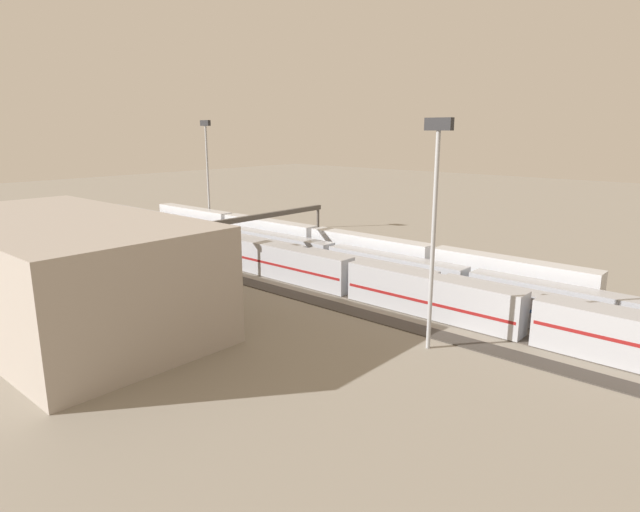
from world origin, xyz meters
name	(u,v)px	position (x,y,z in m)	size (l,w,h in m)	color
ground_plane	(325,277)	(0.00, 0.00, 0.00)	(400.00, 400.00, 0.00)	gray
track_bed_0	(364,265)	(0.00, -10.00, 0.06)	(140.00, 2.80, 0.12)	#3D3833
track_bed_1	(345,270)	(0.00, -5.00, 0.06)	(140.00, 2.80, 0.12)	#3D3833
track_bed_2	(325,276)	(0.00, 0.00, 0.06)	(140.00, 2.80, 0.12)	#3D3833
track_bed_3	(303,283)	(0.00, 5.00, 0.06)	(140.00, 2.80, 0.12)	#4C443D
track_bed_4	(279,291)	(0.00, 10.00, 0.06)	(140.00, 2.80, 0.12)	#3D3833
train_on_track_3	(352,278)	(-9.07, 5.00, 2.61)	(95.60, 3.06, 5.00)	#A8AAB2
train_on_track_0	(315,241)	(11.21, -10.00, 2.61)	(95.60, 3.06, 5.00)	silver
train_on_track_1	(322,254)	(4.97, -5.00, 2.05)	(139.00, 3.06, 4.40)	black
train_on_track_2	(364,273)	(-7.46, 0.00, 2.01)	(71.40, 3.06, 3.80)	#A8AAB2
light_mast_0	(207,160)	(44.58, -12.05, 15.67)	(2.80, 0.70, 24.17)	#9EA0A5
light_mast_1	(435,203)	(-26.14, 13.81, 15.19)	(2.80, 0.70, 23.31)	#9EA0A5
signal_gantry	(270,221)	(12.25, 0.00, 7.42)	(0.70, 25.00, 8.80)	#4C4742
maintenance_shed	(61,272)	(9.56, 35.52, 6.29)	(40.05, 20.42, 12.57)	#9E9389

